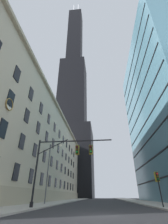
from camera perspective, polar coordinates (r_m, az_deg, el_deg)
ground_plane at (r=13.25m, az=5.01°, el=-33.41°), size 102.00×160.00×0.10m
station_building at (r=48.45m, az=-17.77°, el=-14.16°), size 15.88×72.19×23.64m
dark_skyscraper at (r=105.56m, az=-4.29°, el=1.32°), size 25.75×25.75×176.42m
traffic_signal_mast at (r=18.79m, az=-6.33°, el=-15.69°), size 8.82×0.63×7.09m
traffic_light_near_right at (r=20.99m, az=25.09°, el=-21.01°), size 0.40×0.63×3.48m
street_lamppost at (r=27.50m, az=-12.30°, el=-18.86°), size 2.11×0.32×8.88m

